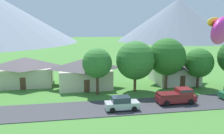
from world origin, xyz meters
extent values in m
cube|color=#38383D|center=(0.00, 29.32, 0.04)|extent=(160.00, 6.11, 0.08)
cone|color=slate|center=(62.68, 145.70, 12.97)|extent=(75.10, 75.10, 25.94)
cube|color=beige|center=(13.22, 40.75, 1.60)|extent=(7.28, 7.04, 3.19)
pyramid|color=#564C51|center=(13.22, 40.75, 4.07)|extent=(7.87, 7.61, 1.76)
cube|color=brown|center=(13.22, 37.21, 1.00)|extent=(0.90, 0.06, 2.00)
cube|color=beige|center=(-13.14, 43.67, 1.59)|extent=(9.05, 6.28, 3.18)
pyramid|color=#564C51|center=(-13.14, 43.67, 4.06)|extent=(9.77, 6.78, 1.75)
cube|color=brown|center=(-13.14, 40.51, 1.00)|extent=(0.90, 0.06, 2.00)
cube|color=beige|center=(-2.97, 40.27, 1.60)|extent=(8.49, 6.32, 3.21)
pyramid|color=#474247|center=(-2.97, 40.27, 4.09)|extent=(9.17, 6.83, 1.76)
cube|color=brown|center=(-2.97, 37.09, 1.00)|extent=(0.90, 0.06, 2.00)
cylinder|color=brown|center=(10.00, 36.73, 1.56)|extent=(0.44, 0.44, 3.13)
sphere|color=#286623|center=(10.00, 36.73, 5.39)|extent=(6.03, 6.03, 6.03)
cylinder|color=#4C3823|center=(15.53, 36.47, 1.23)|extent=(0.44, 0.44, 2.46)
sphere|color=#286623|center=(15.53, 36.47, 4.27)|extent=(4.83, 4.83, 4.83)
cylinder|color=#4C3823|center=(-1.49, 35.61, 1.59)|extent=(0.44, 0.44, 3.18)
sphere|color=#33752D|center=(-1.49, 35.61, 4.87)|extent=(4.48, 4.48, 4.48)
cylinder|color=brown|center=(4.61, 36.34, 1.36)|extent=(0.44, 0.44, 2.72)
sphere|color=#33752D|center=(4.61, 36.34, 5.00)|extent=(6.08, 6.08, 6.08)
cube|color=#B7BCC1|center=(0.68, 28.25, 0.68)|extent=(4.21, 1.82, 0.80)
cube|color=#2D3847|center=(0.53, 28.25, 1.42)|extent=(2.21, 1.59, 0.68)
cylinder|color=black|center=(2.03, 29.18, 0.40)|extent=(0.64, 0.24, 0.64)
cylinder|color=black|center=(2.04, 27.34, 0.40)|extent=(0.64, 0.24, 0.64)
cylinder|color=black|center=(-0.67, 29.17, 0.40)|extent=(0.64, 0.24, 0.64)
cylinder|color=black|center=(-0.66, 27.33, 0.40)|extent=(0.64, 0.24, 0.64)
cylinder|color=black|center=(16.07, 30.62, 0.40)|extent=(0.65, 0.26, 0.64)
cube|color=maroon|center=(8.37, 29.43, 0.75)|extent=(5.22, 2.05, 0.84)
cube|color=maroon|center=(9.47, 29.44, 1.62)|extent=(1.92, 1.86, 0.90)
cube|color=#2D3847|center=(9.47, 29.44, 1.89)|extent=(1.63, 1.90, 0.28)
cube|color=maroon|center=(7.22, 29.42, 1.35)|extent=(2.72, 1.99, 0.36)
cylinder|color=black|center=(10.06, 30.46, 0.46)|extent=(0.76, 0.29, 0.76)
cylinder|color=black|center=(10.08, 28.42, 0.46)|extent=(0.76, 0.29, 0.76)
cylinder|color=black|center=(6.66, 30.43, 0.46)|extent=(0.76, 0.29, 0.76)
cylinder|color=black|center=(6.68, 28.39, 0.46)|extent=(0.76, 0.29, 0.76)
ellipsoid|color=#D12D9E|center=(4.93, 15.63, 10.15)|extent=(3.40, 3.25, 2.14)
ellipsoid|color=yellow|center=(4.61, 15.99, 10.74)|extent=(2.79, 2.56, 0.74)
camera|label=1|loc=(-5.67, 0.14, 10.61)|focal=38.84mm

